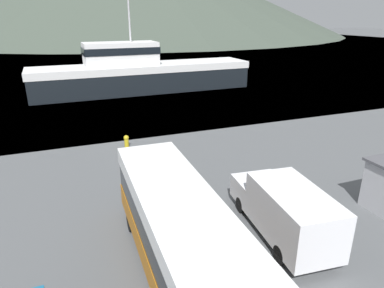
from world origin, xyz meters
The scene contains 5 objects.
water_surface centered at (0.00, 143.87, 0.00)m, with size 240.00×240.00×0.00m, color #475B6B.
tour_bus centered at (-2.71, 9.19, 1.74)m, with size 2.67×10.74×3.08m.
delivery_van centered at (1.96, 10.34, 1.21)m, with size 2.66×5.96×2.27m.
fishing_boat centered at (3.15, 40.16, 2.23)m, with size 25.33×5.71×12.40m.
mooring_bollard centered at (-2.00, 22.58, 0.45)m, with size 0.35×0.35×0.82m.
Camera 1 is at (-5.72, 0.72, 8.38)m, focal length 32.00 mm.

